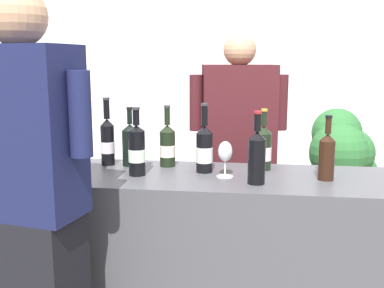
{
  "coord_description": "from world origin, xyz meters",
  "views": [
    {
      "loc": [
        0.31,
        -2.1,
        1.5
      ],
      "look_at": [
        0.02,
        0.0,
        1.1
      ],
      "focal_mm": 42.48,
      "sensor_mm": 36.0,
      "label": 1
    }
  ],
  "objects_px": {
    "wine_bottle_0": "(130,144)",
    "wine_bottle_9": "(263,148)",
    "wine_bottle_4": "(257,155)",
    "potted_shrub": "(343,166)",
    "wine_bottle_6": "(56,151)",
    "wine_bottle_3": "(204,149)",
    "wine_bottle_2": "(167,145)",
    "wine_bottle_5": "(108,141)",
    "person_server": "(237,174)",
    "wine_bottle_8": "(327,155)",
    "ice_bucket": "(38,145)",
    "person_guest": "(31,226)",
    "wine_glass": "(225,153)",
    "wine_bottle_1": "(137,150)"
  },
  "relations": [
    {
      "from": "wine_bottle_2",
      "to": "wine_bottle_3",
      "type": "distance_m",
      "value": 0.23
    },
    {
      "from": "wine_bottle_3",
      "to": "ice_bucket",
      "type": "bearing_deg",
      "value": -179.01
    },
    {
      "from": "wine_bottle_0",
      "to": "wine_bottle_5",
      "type": "height_order",
      "value": "wine_bottle_5"
    },
    {
      "from": "wine_bottle_4",
      "to": "wine_bottle_9",
      "type": "height_order",
      "value": "wine_bottle_4"
    },
    {
      "from": "wine_bottle_5",
      "to": "wine_bottle_8",
      "type": "xyz_separation_m",
      "value": [
        1.09,
        -0.16,
        -0.01
      ]
    },
    {
      "from": "wine_bottle_2",
      "to": "wine_bottle_4",
      "type": "height_order",
      "value": "wine_bottle_4"
    },
    {
      "from": "wine_bottle_9",
      "to": "potted_shrub",
      "type": "xyz_separation_m",
      "value": [
        0.56,
        0.83,
        -0.27
      ]
    },
    {
      "from": "wine_bottle_8",
      "to": "ice_bucket",
      "type": "bearing_deg",
      "value": 177.66
    },
    {
      "from": "wine_bottle_6",
      "to": "ice_bucket",
      "type": "relative_size",
      "value": 1.51
    },
    {
      "from": "ice_bucket",
      "to": "wine_bottle_4",
      "type": "bearing_deg",
      "value": -8.6
    },
    {
      "from": "wine_bottle_2",
      "to": "wine_bottle_6",
      "type": "height_order",
      "value": "wine_bottle_6"
    },
    {
      "from": "wine_bottle_5",
      "to": "wine_bottle_9",
      "type": "height_order",
      "value": "wine_bottle_5"
    },
    {
      "from": "wine_bottle_5",
      "to": "person_server",
      "type": "bearing_deg",
      "value": 35.78
    },
    {
      "from": "wine_glass",
      "to": "potted_shrub",
      "type": "relative_size",
      "value": 0.15
    },
    {
      "from": "wine_bottle_5",
      "to": "person_server",
      "type": "relative_size",
      "value": 0.21
    },
    {
      "from": "wine_bottle_4",
      "to": "person_guest",
      "type": "xyz_separation_m",
      "value": [
        -0.86,
        -0.42,
        -0.22
      ]
    },
    {
      "from": "wine_bottle_4",
      "to": "wine_bottle_2",
      "type": "bearing_deg",
      "value": 148.28
    },
    {
      "from": "wine_glass",
      "to": "wine_bottle_9",
      "type": "bearing_deg",
      "value": 44.49
    },
    {
      "from": "wine_bottle_1",
      "to": "wine_bottle_8",
      "type": "xyz_separation_m",
      "value": [
        0.88,
        0.03,
        -0.01
      ]
    },
    {
      "from": "person_server",
      "to": "person_guest",
      "type": "distance_m",
      "value": 1.39
    },
    {
      "from": "potted_shrub",
      "to": "wine_bottle_0",
      "type": "bearing_deg",
      "value": -146.11
    },
    {
      "from": "wine_bottle_9",
      "to": "wine_bottle_2",
      "type": "bearing_deg",
      "value": 179.22
    },
    {
      "from": "wine_bottle_9",
      "to": "person_server",
      "type": "height_order",
      "value": "person_server"
    },
    {
      "from": "person_guest",
      "to": "wine_bottle_8",
      "type": "bearing_deg",
      "value": 24.07
    },
    {
      "from": "wine_bottle_2",
      "to": "wine_bottle_9",
      "type": "height_order",
      "value": "wine_bottle_2"
    },
    {
      "from": "wine_bottle_4",
      "to": "wine_bottle_1",
      "type": "bearing_deg",
      "value": 172.24
    },
    {
      "from": "wine_bottle_2",
      "to": "wine_glass",
      "type": "bearing_deg",
      "value": -30.61
    },
    {
      "from": "wine_bottle_0",
      "to": "wine_bottle_9",
      "type": "xyz_separation_m",
      "value": [
        0.68,
        0.0,
        -0.01
      ]
    },
    {
      "from": "wine_bottle_6",
      "to": "person_server",
      "type": "height_order",
      "value": "person_server"
    },
    {
      "from": "ice_bucket",
      "to": "person_server",
      "type": "distance_m",
      "value": 1.19
    },
    {
      "from": "wine_bottle_4",
      "to": "potted_shrub",
      "type": "relative_size",
      "value": 0.28
    },
    {
      "from": "person_server",
      "to": "wine_bottle_9",
      "type": "bearing_deg",
      "value": -73.46
    },
    {
      "from": "wine_bottle_3",
      "to": "ice_bucket",
      "type": "xyz_separation_m",
      "value": [
        -0.86,
        -0.01,
        0.0
      ]
    },
    {
      "from": "wine_bottle_1",
      "to": "wine_bottle_2",
      "type": "distance_m",
      "value": 0.23
    },
    {
      "from": "wine_bottle_1",
      "to": "wine_bottle_6",
      "type": "relative_size",
      "value": 0.93
    },
    {
      "from": "ice_bucket",
      "to": "wine_bottle_8",
      "type": "bearing_deg",
      "value": -2.34
    },
    {
      "from": "wine_bottle_8",
      "to": "person_guest",
      "type": "relative_size",
      "value": 0.17
    },
    {
      "from": "wine_bottle_2",
      "to": "person_guest",
      "type": "bearing_deg",
      "value": -120.11
    },
    {
      "from": "wine_bottle_0",
      "to": "person_guest",
      "type": "xyz_separation_m",
      "value": [
        -0.21,
        -0.69,
        -0.2
      ]
    },
    {
      "from": "wine_bottle_5",
      "to": "wine_glass",
      "type": "height_order",
      "value": "wine_bottle_5"
    },
    {
      "from": "wine_bottle_4",
      "to": "wine_bottle_9",
      "type": "xyz_separation_m",
      "value": [
        0.03,
        0.27,
        -0.02
      ]
    },
    {
      "from": "person_server",
      "to": "wine_bottle_3",
      "type": "bearing_deg",
      "value": -104.32
    },
    {
      "from": "wine_bottle_3",
      "to": "wine_bottle_4",
      "type": "xyz_separation_m",
      "value": [
        0.25,
        -0.18,
        0.01
      ]
    },
    {
      "from": "wine_glass",
      "to": "person_guest",
      "type": "bearing_deg",
      "value": -144.23
    },
    {
      "from": "wine_bottle_6",
      "to": "potted_shrub",
      "type": "height_order",
      "value": "wine_bottle_6"
    },
    {
      "from": "ice_bucket",
      "to": "wine_glass",
      "type": "bearing_deg",
      "value": -4.13
    },
    {
      "from": "wine_bottle_3",
      "to": "wine_bottle_5",
      "type": "height_order",
      "value": "wine_bottle_5"
    },
    {
      "from": "wine_bottle_0",
      "to": "wine_bottle_9",
      "type": "bearing_deg",
      "value": 0.27
    },
    {
      "from": "wine_bottle_4",
      "to": "wine_glass",
      "type": "relative_size",
      "value": 1.9
    },
    {
      "from": "person_server",
      "to": "wine_glass",
      "type": "bearing_deg",
      "value": -93.33
    }
  ]
}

